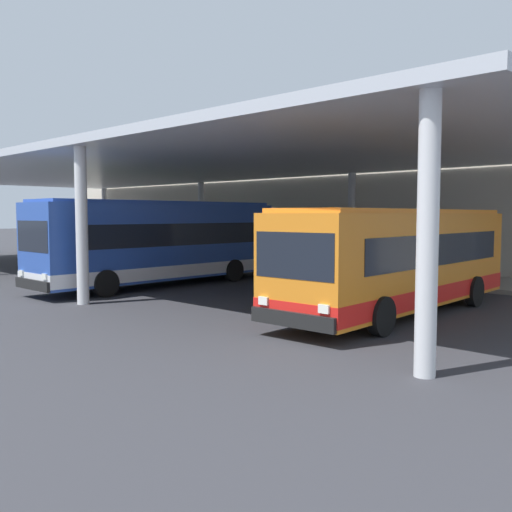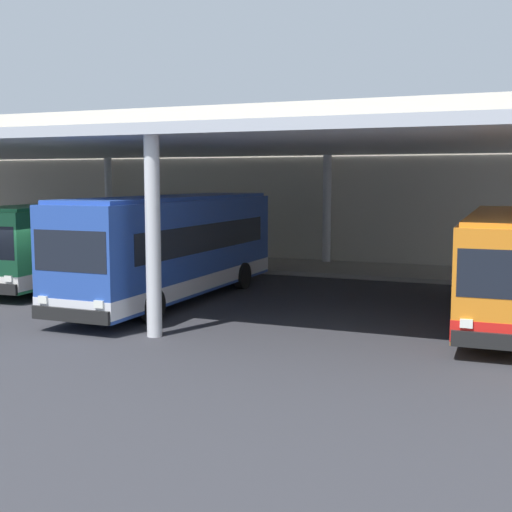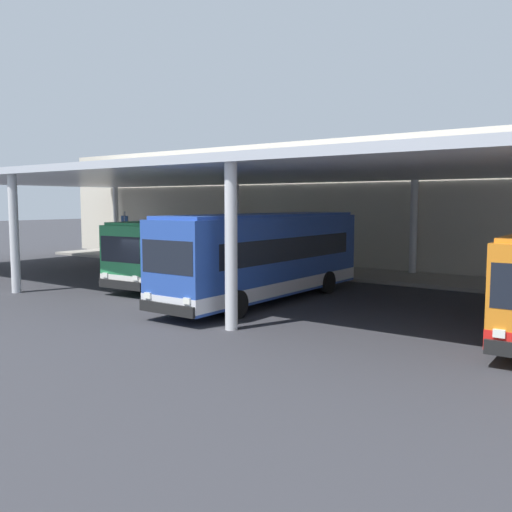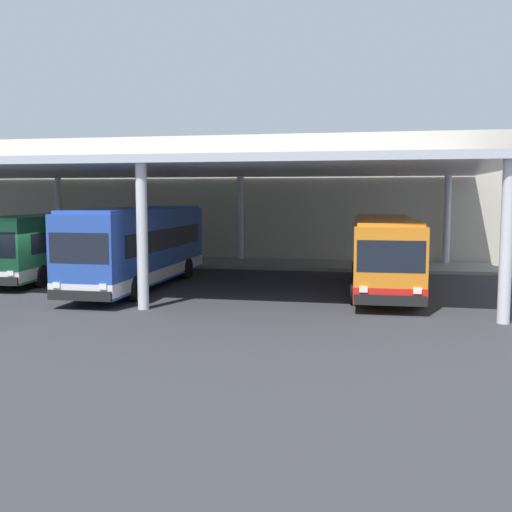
{
  "view_description": "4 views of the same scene",
  "coord_description": "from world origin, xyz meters",
  "px_view_note": "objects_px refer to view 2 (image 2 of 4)",
  "views": [
    {
      "loc": [
        23.26,
        -12.11,
        3.01
      ],
      "look_at": [
        9.17,
        2.79,
        1.5
      ],
      "focal_mm": 39.36,
      "sensor_mm": 36.0,
      "label": 1
    },
    {
      "loc": [
        15.35,
        -17.82,
        4.16
      ],
      "look_at": [
        6.61,
        3.51,
        1.52
      ],
      "focal_mm": 47.76,
      "sensor_mm": 36.0,
      "label": 2
    },
    {
      "loc": [
        16.95,
        -16.0,
        4.03
      ],
      "look_at": [
        2.44,
        3.96,
        1.63
      ],
      "focal_mm": 38.76,
      "sensor_mm": 36.0,
      "label": 3
    },
    {
      "loc": [
        14.35,
        -22.59,
        4.12
      ],
      "look_at": [
        9.12,
        3.63,
        1.39
      ],
      "focal_mm": 41.69,
      "sensor_mm": 36.0,
      "label": 4
    }
  ],
  "objects_px": {
    "bus_nearest_bay": "(75,241)",
    "bench_waiting": "(6,241)",
    "bus_middle_bay": "(512,265)",
    "bus_second_bay": "(174,247)"
  },
  "relations": [
    {
      "from": "bus_nearest_bay",
      "to": "bench_waiting",
      "type": "relative_size",
      "value": 5.92
    },
    {
      "from": "bus_nearest_bay",
      "to": "bench_waiting",
      "type": "distance_m",
      "value": 12.51
    },
    {
      "from": "bus_nearest_bay",
      "to": "bus_second_bay",
      "type": "bearing_deg",
      "value": -21.16
    },
    {
      "from": "bus_middle_bay",
      "to": "bench_waiting",
      "type": "relative_size",
      "value": 5.88
    },
    {
      "from": "bus_nearest_bay",
      "to": "bench_waiting",
      "type": "xyz_separation_m",
      "value": [
        -10.17,
        7.21,
        -0.99
      ]
    },
    {
      "from": "bus_second_bay",
      "to": "bus_middle_bay",
      "type": "xyz_separation_m",
      "value": [
        10.75,
        0.79,
        -0.19
      ]
    },
    {
      "from": "bus_nearest_bay",
      "to": "bus_middle_bay",
      "type": "bearing_deg",
      "value": -4.94
    },
    {
      "from": "bus_nearest_bay",
      "to": "bus_second_bay",
      "type": "relative_size",
      "value": 0.94
    },
    {
      "from": "bus_nearest_bay",
      "to": "bench_waiting",
      "type": "bearing_deg",
      "value": 144.65
    },
    {
      "from": "bus_second_bay",
      "to": "bus_nearest_bay",
      "type": "bearing_deg",
      "value": 158.84
    }
  ]
}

